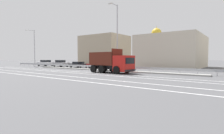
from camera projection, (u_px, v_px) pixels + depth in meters
ground_plane at (93, 71)px, 27.31m from camera, size 320.00×320.00×0.00m
lane_strip_0 at (103, 74)px, 23.22m from camera, size 58.03×0.16×0.01m
lane_strip_1 at (94, 74)px, 21.86m from camera, size 58.03×0.16×0.01m
lane_strip_2 at (74, 77)px, 19.22m from camera, size 58.03×0.16×0.01m
lane_strip_3 at (58, 79)px, 17.50m from camera, size 58.03×0.16×0.01m
median_island at (101, 70)px, 28.86m from camera, size 31.92×1.10×0.18m
median_guardrail at (105, 67)px, 29.56m from camera, size 58.03×0.09×0.78m
dump_truck at (115, 64)px, 24.08m from camera, size 6.67×2.96×3.32m
median_road_sign at (95, 63)px, 29.68m from camera, size 0.82×0.16×2.29m
street_lamp_0 at (34, 47)px, 40.11m from camera, size 0.70×2.00×8.49m
street_lamp_1 at (117, 35)px, 26.35m from camera, size 0.70×1.93×10.07m
parked_car_0 at (45, 63)px, 44.91m from camera, size 4.92×2.21×1.55m
parked_car_1 at (61, 63)px, 41.36m from camera, size 4.48×2.02×1.59m
parked_car_2 at (79, 65)px, 37.34m from camera, size 4.79×2.23×1.29m
parked_car_3 at (99, 65)px, 34.05m from camera, size 4.87×2.19×1.38m
parked_car_4 at (121, 66)px, 30.41m from camera, size 3.99×2.14×1.41m
background_building_0 at (105, 51)px, 51.82m from camera, size 12.41×9.97×8.57m
background_building_1 at (172, 52)px, 39.35m from camera, size 12.40×14.77×6.94m
church_tower at (156, 47)px, 56.08m from camera, size 3.60×3.60×12.52m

